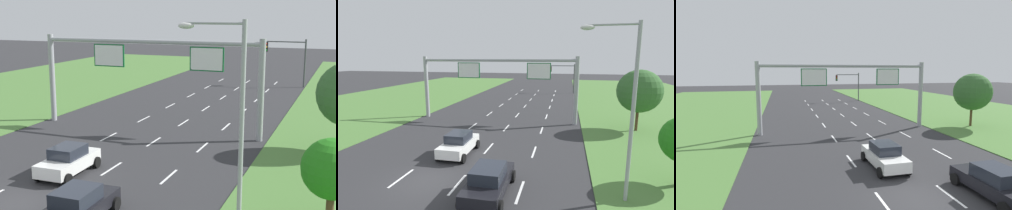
% 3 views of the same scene
% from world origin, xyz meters
% --- Properties ---
extents(ground_plane, '(200.00, 200.00, 0.00)m').
position_xyz_m(ground_plane, '(0.00, 0.00, 0.00)').
color(ground_plane, '#2D2D30').
extents(lane_dashes_inner_left, '(0.14, 62.40, 0.01)m').
position_xyz_m(lane_dashes_inner_left, '(-1.75, 12.00, 0.00)').
color(lane_dashes_inner_left, white).
rests_on(lane_dashes_inner_left, ground_plane).
extents(lane_dashes_inner_right, '(0.14, 62.40, 0.01)m').
position_xyz_m(lane_dashes_inner_right, '(1.75, 12.00, 0.00)').
color(lane_dashes_inner_right, white).
rests_on(lane_dashes_inner_right, ground_plane).
extents(lane_dashes_slip, '(0.14, 62.40, 0.01)m').
position_xyz_m(lane_dashes_slip, '(5.25, 12.00, 0.00)').
color(lane_dashes_slip, white).
rests_on(lane_dashes_slip, ground_plane).
extents(car_near_red, '(2.06, 4.13, 1.60)m').
position_xyz_m(car_near_red, '(0.01, 4.35, 0.79)').
color(car_near_red, white).
rests_on(car_near_red, ground_plane).
extents(car_lead_silver, '(2.15, 4.34, 1.54)m').
position_xyz_m(car_lead_silver, '(3.74, -0.58, 0.77)').
color(car_lead_silver, black).
rests_on(car_lead_silver, ground_plane).
extents(sign_gantry, '(17.24, 0.44, 7.00)m').
position_xyz_m(sign_gantry, '(0.13, 14.92, 4.86)').
color(sign_gantry, '#9EA0A5').
rests_on(sign_gantry, ground_plane).
extents(traffic_light_mast, '(4.76, 0.49, 5.60)m').
position_xyz_m(traffic_light_mast, '(6.86, 39.89, 3.87)').
color(traffic_light_mast, '#47494F').
rests_on(traffic_light_mast, ground_plane).
extents(street_lamp, '(2.61, 0.32, 8.50)m').
position_xyz_m(street_lamp, '(10.03, 0.28, 5.08)').
color(street_lamp, '#9EA0A5').
rests_on(street_lamp, ground_plane).
extents(roadside_tree_mid, '(3.99, 3.99, 5.82)m').
position_xyz_m(roadside_tree_mid, '(13.99, 13.72, 3.82)').
color(roadside_tree_mid, '#513823').
rests_on(roadside_tree_mid, ground_plane).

